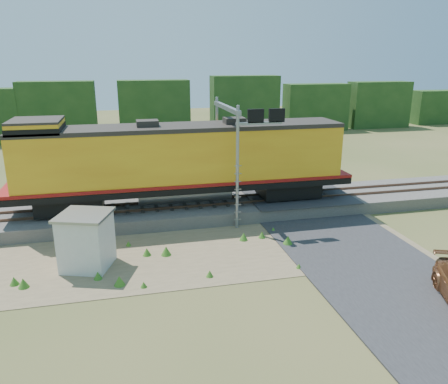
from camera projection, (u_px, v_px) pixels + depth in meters
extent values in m
plane|color=#475123|center=(217.00, 253.00, 23.11)|extent=(140.00, 140.00, 0.00)
cube|color=slate|center=(198.00, 209.00, 28.58)|extent=(70.00, 5.00, 0.80)
cube|color=brown|center=(200.00, 206.00, 27.77)|extent=(70.00, 0.10, 0.16)
cube|color=brown|center=(196.00, 199.00, 29.11)|extent=(70.00, 0.10, 0.16)
cube|color=#8C7754|center=(179.00, 252.00, 23.14)|extent=(26.00, 8.00, 0.03)
cube|color=#38383A|center=(298.00, 196.00, 29.98)|extent=(7.00, 5.20, 0.06)
cube|color=#38383A|center=(238.00, 158.00, 45.11)|extent=(7.00, 24.00, 0.08)
cube|color=#1B3D16|center=(156.00, 111.00, 57.55)|extent=(36.00, 3.00, 6.50)
cube|color=#1B3D16|center=(421.00, 106.00, 66.30)|extent=(50.00, 3.00, 6.00)
cube|color=black|center=(70.00, 203.00, 26.57)|extent=(3.90, 2.49, 0.97)
cube|color=black|center=(288.00, 188.00, 29.63)|extent=(3.90, 2.49, 0.97)
cube|color=black|center=(185.00, 185.00, 27.90)|extent=(21.66, 3.25, 0.39)
cylinder|color=gray|center=(185.00, 192.00, 28.05)|extent=(5.96, 1.30, 1.30)
cube|color=yellow|center=(184.00, 156.00, 27.35)|extent=(20.04, 3.14, 3.36)
cube|color=maroon|center=(185.00, 180.00, 27.80)|extent=(21.66, 3.30, 0.19)
cube|color=#28231E|center=(183.00, 127.00, 26.82)|extent=(20.04, 3.19, 0.26)
cube|color=yellow|center=(36.00, 128.00, 24.92)|extent=(2.82, 3.14, 0.76)
cube|color=#28231E|center=(35.00, 120.00, 24.79)|extent=(2.82, 3.19, 0.13)
cube|color=black|center=(36.00, 129.00, 24.93)|extent=(2.87, 3.19, 0.38)
cube|color=maroon|center=(12.00, 171.00, 25.28)|extent=(0.11, 2.17, 1.30)
cube|color=#28231E|center=(147.00, 124.00, 26.28)|extent=(1.30, 1.08, 0.49)
cube|color=#28231E|center=(234.00, 121.00, 27.45)|extent=(1.30, 1.08, 0.49)
cube|color=silver|center=(86.00, 242.00, 21.18)|extent=(2.71, 2.71, 2.66)
cube|color=gray|center=(84.00, 215.00, 20.77)|extent=(2.98, 2.98, 0.13)
cylinder|color=gray|center=(237.00, 169.00, 25.43)|extent=(0.19, 0.19, 7.36)
cylinder|color=gray|center=(217.00, 150.00, 30.64)|extent=(0.19, 0.19, 7.36)
cube|color=gray|center=(226.00, 108.00, 27.08)|extent=(0.26, 6.20, 0.26)
cube|color=gray|center=(259.00, 123.00, 24.93)|extent=(2.73, 0.16, 0.16)
cube|color=black|center=(256.00, 116.00, 24.76)|extent=(0.95, 0.16, 0.79)
cube|color=black|center=(277.00, 115.00, 25.04)|extent=(0.95, 0.16, 0.79)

